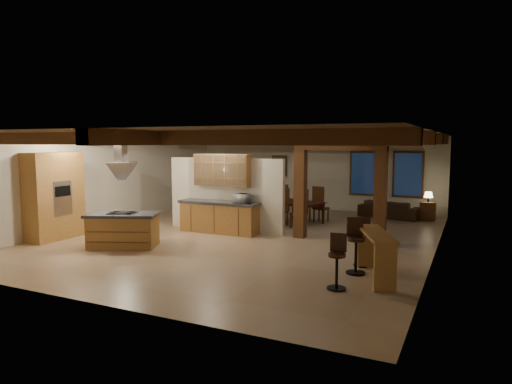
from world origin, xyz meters
TOP-DOWN VIEW (x-y plane):
  - ground at (0.00, 0.00)m, footprint 12.00×12.00m
  - room_walls at (0.00, 0.00)m, footprint 12.00×12.00m
  - ceiling_beams at (0.00, 0.00)m, footprint 10.00×12.00m
  - timber_posts at (2.50, 0.50)m, footprint 2.50×0.30m
  - partition_wall at (-1.00, 0.50)m, footprint 3.80×0.18m
  - pantry_cabinet at (-4.67, -2.60)m, footprint 0.67×1.60m
  - back_counter at (-1.00, 0.11)m, footprint 2.50×0.66m
  - upper_display_cabinet at (-1.00, 0.31)m, footprint 1.80×0.36m
  - range_hood at (-2.31, -2.54)m, footprint 1.10×1.10m
  - back_windows at (2.80, 5.93)m, footprint 2.70×0.07m
  - framed_art at (-1.50, 5.94)m, footprint 0.65×0.05m
  - recessed_cans at (-2.53, -1.93)m, footprint 3.16×2.46m
  - kitchen_island at (-2.31, -2.54)m, footprint 2.01×1.56m
  - dining_table at (0.33, 2.65)m, footprint 2.28×1.72m
  - sofa at (3.12, 5.05)m, footprint 2.21×1.20m
  - microwave at (-0.23, 0.11)m, footprint 0.55×0.45m
  - bar_counter at (4.08, -2.58)m, footprint 1.11×1.81m
  - side_table at (4.40, 5.13)m, footprint 0.51×0.51m
  - table_lamp at (4.40, 5.13)m, footprint 0.30×0.30m
  - bar_stool_a at (3.57, -3.50)m, footprint 0.35×0.36m
  - bar_stool_b at (3.64, -2.35)m, footprint 0.43×0.44m
  - bar_stool_c at (3.64, -1.73)m, footprint 0.37×0.38m
  - dining_chairs at (0.33, 2.65)m, footprint 2.19×2.19m

SIDE VIEW (x-z plane):
  - ground at x=0.00m, z-range 0.00..0.00m
  - sofa at x=3.12m, z-range 0.00..0.61m
  - side_table at x=4.40m, z-range 0.00..0.63m
  - dining_table at x=0.33m, z-range 0.00..0.71m
  - kitchen_island at x=-2.31m, z-range 0.00..0.89m
  - back_counter at x=-1.00m, z-range 0.01..0.95m
  - bar_stool_a at x=3.57m, z-range 0.01..1.02m
  - bar_stool_c at x=3.64m, z-range 0.01..1.05m
  - bar_stool_b at x=3.64m, z-range 0.01..1.15m
  - dining_chairs at x=0.33m, z-range 0.01..1.22m
  - bar_counter at x=4.08m, z-range 0.16..1.09m
  - table_lamp at x=4.40m, z-range 0.70..1.05m
  - microwave at x=-0.23m, z-range 0.94..1.20m
  - partition_wall at x=-1.00m, z-range 0.00..2.20m
  - pantry_cabinet at x=-4.67m, z-range 0.00..2.40m
  - back_windows at x=2.80m, z-range 0.65..2.35m
  - framed_art at x=-1.50m, z-range 1.27..2.12m
  - timber_posts at x=2.50m, z-range 0.31..3.21m
  - room_walls at x=0.00m, z-range -4.22..7.78m
  - range_hood at x=-2.31m, z-range 1.08..2.48m
  - upper_display_cabinet at x=-1.00m, z-range 1.37..2.33m
  - ceiling_beams at x=0.00m, z-range 2.62..2.90m
  - recessed_cans at x=-2.53m, z-range 2.85..2.89m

